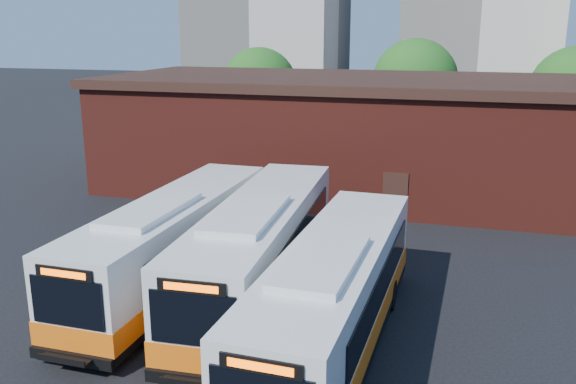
% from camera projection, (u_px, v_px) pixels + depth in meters
% --- Properties ---
extents(ground, '(220.00, 220.00, 0.00)m').
position_uv_depth(ground, '(229.00, 356.00, 17.31)').
color(ground, black).
extents(bus_midwest, '(2.75, 12.55, 3.41)m').
position_uv_depth(bus_midwest, '(174.00, 246.00, 21.60)').
color(bus_midwest, silver).
rests_on(bus_midwest, ground).
extents(bus_mideast, '(3.42, 13.08, 3.53)m').
position_uv_depth(bus_mideast, '(261.00, 252.00, 20.83)').
color(bus_mideast, silver).
rests_on(bus_mideast, ground).
extents(bus_east, '(2.90, 12.44, 3.37)m').
position_uv_depth(bus_east, '(334.00, 301.00, 17.24)').
color(bus_east, silver).
rests_on(bus_east, ground).
extents(depot_building, '(28.60, 12.60, 6.40)m').
position_uv_depth(depot_building, '(356.00, 132.00, 35.01)').
color(depot_building, '#5F1E16').
rests_on(depot_building, ground).
extents(tree_west, '(6.00, 6.00, 7.65)m').
position_uv_depth(tree_west, '(259.00, 86.00, 48.49)').
color(tree_west, '#382314').
rests_on(tree_west, ground).
extents(tree_mid, '(6.56, 6.56, 8.36)m').
position_uv_depth(tree_mid, '(415.00, 82.00, 46.97)').
color(tree_mid, '#382314').
rests_on(tree_mid, ground).
extents(tree_east, '(6.24, 6.24, 7.96)m').
position_uv_depth(tree_east, '(575.00, 93.00, 41.27)').
color(tree_east, '#382314').
rests_on(tree_east, ground).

